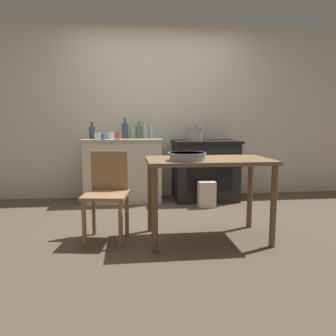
{
  "coord_description": "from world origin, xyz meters",
  "views": [
    {
      "loc": [
        -0.46,
        -3.38,
        1.11
      ],
      "look_at": [
        0.0,
        0.45,
        0.58
      ],
      "focal_mm": 35.0,
      "sensor_mm": 36.0,
      "label": 1
    }
  ],
  "objects_px": {
    "bottle_mid_left": "(125,130)",
    "stove": "(205,170)",
    "mixing_bowl_large": "(187,156)",
    "bottle_center_left": "(133,133)",
    "bottle_center": "(139,131)",
    "stock_pot": "(195,134)",
    "cup_far_right": "(98,136)",
    "bottle_center_right": "(145,131)",
    "cup_right": "(111,136)",
    "cup_end_right": "(103,137)",
    "flour_sack": "(207,194)",
    "work_table": "(208,171)",
    "bottle_far_left": "(92,132)",
    "bottle_left": "(152,133)",
    "cup_mid_right": "(118,135)",
    "chair": "(107,192)"
  },
  "relations": [
    {
      "from": "bottle_mid_left",
      "to": "stove",
      "type": "bearing_deg",
      "value": -8.72
    },
    {
      "from": "stove",
      "to": "mixing_bowl_large",
      "type": "distance_m",
      "value": 1.91
    },
    {
      "from": "bottle_center_left",
      "to": "bottle_center",
      "type": "height_order",
      "value": "bottle_center"
    },
    {
      "from": "stock_pot",
      "to": "cup_far_right",
      "type": "xyz_separation_m",
      "value": [
        -1.37,
        -0.11,
        -0.02
      ]
    },
    {
      "from": "bottle_center_right",
      "to": "stove",
      "type": "bearing_deg",
      "value": -12.99
    },
    {
      "from": "cup_right",
      "to": "cup_end_right",
      "type": "height_order",
      "value": "cup_right"
    },
    {
      "from": "flour_sack",
      "to": "bottle_mid_left",
      "type": "xyz_separation_m",
      "value": [
        -1.07,
        0.62,
        0.84
      ]
    },
    {
      "from": "work_table",
      "to": "cup_right",
      "type": "distance_m",
      "value": 1.92
    },
    {
      "from": "flour_sack",
      "to": "mixing_bowl_large",
      "type": "bearing_deg",
      "value": -110.89
    },
    {
      "from": "bottle_center_right",
      "to": "bottle_center_left",
      "type": "bearing_deg",
      "value": 178.18
    },
    {
      "from": "bottle_far_left",
      "to": "bottle_center_left",
      "type": "bearing_deg",
      "value": 10.59
    },
    {
      "from": "work_table",
      "to": "cup_end_right",
      "type": "xyz_separation_m",
      "value": [
        -1.08,
        1.49,
        0.27
      ]
    },
    {
      "from": "bottle_center",
      "to": "bottle_far_left",
      "type": "bearing_deg",
      "value": -172.53
    },
    {
      "from": "flour_sack",
      "to": "stove",
      "type": "bearing_deg",
      "value": 80.32
    },
    {
      "from": "bottle_far_left",
      "to": "cup_end_right",
      "type": "relative_size",
      "value": 3.05
    },
    {
      "from": "bottle_center_right",
      "to": "flour_sack",
      "type": "bearing_deg",
      "value": -39.83
    },
    {
      "from": "bottle_center_right",
      "to": "cup_right",
      "type": "xyz_separation_m",
      "value": [
        -0.48,
        -0.2,
        -0.06
      ]
    },
    {
      "from": "stove",
      "to": "cup_far_right",
      "type": "relative_size",
      "value": 10.48
    },
    {
      "from": "stock_pot",
      "to": "bottle_left",
      "type": "bearing_deg",
      "value": 163.94
    },
    {
      "from": "stove",
      "to": "bottle_mid_left",
      "type": "height_order",
      "value": "bottle_mid_left"
    },
    {
      "from": "bottle_center_right",
      "to": "cup_end_right",
      "type": "bearing_deg",
      "value": -150.04
    },
    {
      "from": "bottle_center",
      "to": "cup_mid_right",
      "type": "height_order",
      "value": "bottle_center"
    },
    {
      "from": "cup_far_right",
      "to": "stove",
      "type": "bearing_deg",
      "value": 2.5
    },
    {
      "from": "flour_sack",
      "to": "cup_end_right",
      "type": "xyz_separation_m",
      "value": [
        -1.36,
        0.31,
        0.76
      ]
    },
    {
      "from": "bottle_far_left",
      "to": "cup_far_right",
      "type": "relative_size",
      "value": 2.67
    },
    {
      "from": "bottle_far_left",
      "to": "bottle_left",
      "type": "bearing_deg",
      "value": 8.5
    },
    {
      "from": "bottle_mid_left",
      "to": "bottle_far_left",
      "type": "bearing_deg",
      "value": -170.1
    },
    {
      "from": "stove",
      "to": "cup_mid_right",
      "type": "xyz_separation_m",
      "value": [
        -1.24,
        -0.11,
        0.51
      ]
    },
    {
      "from": "stove",
      "to": "bottle_far_left",
      "type": "distance_m",
      "value": 1.7
    },
    {
      "from": "stock_pot",
      "to": "bottle_left",
      "type": "distance_m",
      "value": 0.64
    },
    {
      "from": "bottle_mid_left",
      "to": "cup_right",
      "type": "height_order",
      "value": "bottle_mid_left"
    },
    {
      "from": "bottle_center_right",
      "to": "cup_mid_right",
      "type": "xyz_separation_m",
      "value": [
        -0.39,
        -0.31,
        -0.05
      ]
    },
    {
      "from": "bottle_mid_left",
      "to": "bottle_center_left",
      "type": "bearing_deg",
      "value": 13.39
    },
    {
      "from": "mixing_bowl_large",
      "to": "bottle_center_left",
      "type": "xyz_separation_m",
      "value": [
        -0.45,
        1.98,
        0.14
      ]
    },
    {
      "from": "bottle_center_left",
      "to": "bottle_far_left",
      "type": "bearing_deg",
      "value": -169.41
    },
    {
      "from": "stove",
      "to": "cup_mid_right",
      "type": "distance_m",
      "value": 1.34
    },
    {
      "from": "bottle_center_right",
      "to": "cup_mid_right",
      "type": "relative_size",
      "value": 2.64
    },
    {
      "from": "cup_right",
      "to": "work_table",
      "type": "bearing_deg",
      "value": -58.98
    },
    {
      "from": "cup_mid_right",
      "to": "work_table",
      "type": "bearing_deg",
      "value": -59.9
    },
    {
      "from": "work_table",
      "to": "bottle_left",
      "type": "xyz_separation_m",
      "value": [
        -0.4,
        1.85,
        0.31
      ]
    },
    {
      "from": "bottle_far_left",
      "to": "cup_right",
      "type": "xyz_separation_m",
      "value": [
        0.27,
        -0.1,
        -0.05
      ]
    },
    {
      "from": "bottle_left",
      "to": "cup_end_right",
      "type": "xyz_separation_m",
      "value": [
        -0.68,
        -0.36,
        -0.04
      ]
    },
    {
      "from": "stock_pot",
      "to": "bottle_mid_left",
      "type": "relative_size",
      "value": 0.84
    },
    {
      "from": "chair",
      "to": "bottle_center_right",
      "type": "xyz_separation_m",
      "value": [
        0.45,
        1.71,
        0.53
      ]
    },
    {
      "from": "stove",
      "to": "flour_sack",
      "type": "distance_m",
      "value": 0.53
    },
    {
      "from": "bottle_left",
      "to": "cup_right",
      "type": "bearing_deg",
      "value": -158.65
    },
    {
      "from": "stove",
      "to": "work_table",
      "type": "distance_m",
      "value": 1.69
    },
    {
      "from": "work_table",
      "to": "cup_far_right",
      "type": "distance_m",
      "value": 1.97
    },
    {
      "from": "bottle_left",
      "to": "bottle_mid_left",
      "type": "xyz_separation_m",
      "value": [
        -0.39,
        -0.05,
        0.04
      ]
    },
    {
      "from": "bottle_center_left",
      "to": "cup_far_right",
      "type": "relative_size",
      "value": 2.09
    }
  ]
}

